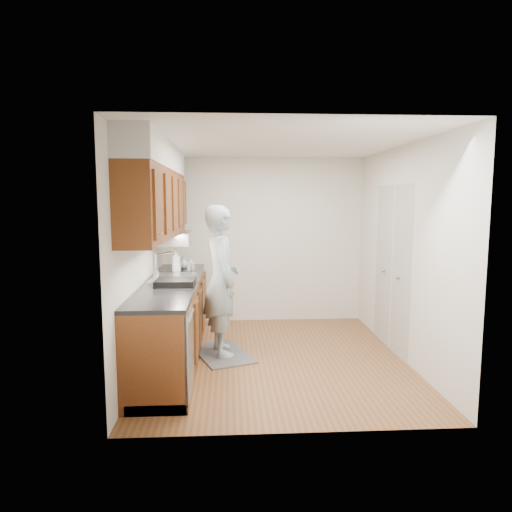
{
  "coord_description": "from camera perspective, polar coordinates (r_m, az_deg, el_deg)",
  "views": [
    {
      "loc": [
        -0.53,
        -5.2,
        1.87
      ],
      "look_at": [
        -0.21,
        0.25,
        1.19
      ],
      "focal_mm": 32.0,
      "sensor_mm": 36.0,
      "label": 1
    }
  ],
  "objects": [
    {
      "name": "upper_cabinets",
      "position": [
        5.3,
        -12.16,
        7.76
      ],
      "size": [
        0.47,
        2.8,
        1.21
      ],
      "color": "brown",
      "rests_on": "wall_left"
    },
    {
      "name": "wall_right",
      "position": [
        5.61,
        17.87,
        0.38
      ],
      "size": [
        0.02,
        3.5,
        2.5
      ],
      "primitive_type": "cube",
      "color": "silver",
      "rests_on": "floor"
    },
    {
      "name": "soap_bottle_c",
      "position": [
        6.3,
        -9.09,
        -0.76
      ],
      "size": [
        0.17,
        0.17,
        0.17
      ],
      "primitive_type": "imported",
      "rotation": [
        0.0,
        0.0,
        0.43
      ],
      "color": "silver",
      "rests_on": "counter"
    },
    {
      "name": "wall_left",
      "position": [
        5.32,
        -13.83,
        0.17
      ],
      "size": [
        0.02,
        3.5,
        2.5
      ],
      "primitive_type": "cube",
      "color": "silver",
      "rests_on": "floor"
    },
    {
      "name": "soap_bottle_b",
      "position": [
        6.03,
        -8.1,
        -1.06
      ],
      "size": [
        0.11,
        0.11,
        0.17
      ],
      "primitive_type": "imported",
      "rotation": [
        0.0,
        0.0,
        -0.59
      ],
      "color": "silver",
      "rests_on": "counter"
    },
    {
      "name": "floor",
      "position": [
        5.55,
        2.38,
        -12.64
      ],
      "size": [
        3.5,
        3.5,
        0.0
      ],
      "primitive_type": "plane",
      "color": "brown",
      "rests_on": "ground"
    },
    {
      "name": "closet_door",
      "position": [
        5.92,
        16.64,
        -1.45
      ],
      "size": [
        0.02,
        1.22,
        2.05
      ],
      "primitive_type": "cube",
      "color": "silver",
      "rests_on": "wall_right"
    },
    {
      "name": "person",
      "position": [
        5.44,
        -4.37,
        -1.81
      ],
      "size": [
        0.63,
        0.81,
        2.03
      ],
      "primitive_type": "imported",
      "rotation": [
        0.0,
        0.0,
        1.8
      ],
      "color": "#97ACB8",
      "rests_on": "floor_mat"
    },
    {
      "name": "counter",
      "position": [
        5.42,
        -10.44,
        -7.83
      ],
      "size": [
        0.64,
        2.8,
        1.3
      ],
      "color": "brown",
      "rests_on": "floor"
    },
    {
      "name": "dish_rack",
      "position": [
        5.06,
        -10.03,
        -3.25
      ],
      "size": [
        0.43,
        0.37,
        0.07
      ],
      "primitive_type": "cube",
      "rotation": [
        0.0,
        0.0,
        -0.02
      ],
      "color": "black",
      "rests_on": "counter"
    },
    {
      "name": "floor_mat",
      "position": [
        5.69,
        -4.28,
        -12.05
      ],
      "size": [
        0.85,
        1.08,
        0.02
      ],
      "primitive_type": "cube",
      "rotation": [
        0.0,
        0.0,
        0.35
      ],
      "color": "slate",
      "rests_on": "floor"
    },
    {
      "name": "steel_can",
      "position": [
        5.95,
        -7.86,
        -1.43
      ],
      "size": [
        0.08,
        0.08,
        0.12
      ],
      "primitive_type": "cylinder",
      "rotation": [
        0.0,
        0.0,
        -0.42
      ],
      "color": "#A5A5AA",
      "rests_on": "counter"
    },
    {
      "name": "ceiling",
      "position": [
        5.26,
        2.53,
        13.93
      ],
      "size": [
        3.5,
        3.5,
        0.0
      ],
      "primitive_type": "plane",
      "rotation": [
        3.14,
        0.0,
        0.0
      ],
      "color": "white",
      "rests_on": "wall_left"
    },
    {
      "name": "soap_bottle_a",
      "position": [
        5.9,
        -9.94,
        -0.61
      ],
      "size": [
        0.16,
        0.16,
        0.3
      ],
      "primitive_type": "imported",
      "rotation": [
        0.0,
        0.0,
        0.51
      ],
      "color": "silver",
      "rests_on": "counter"
    },
    {
      "name": "wall_back",
      "position": [
        6.99,
        1.01,
        1.98
      ],
      "size": [
        3.0,
        0.02,
        2.5
      ],
      "primitive_type": "cube",
      "color": "silver",
      "rests_on": "floor"
    }
  ]
}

